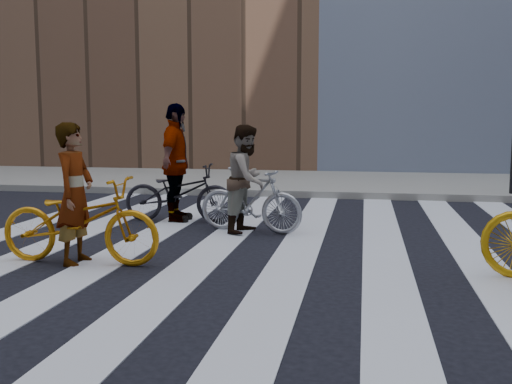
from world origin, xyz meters
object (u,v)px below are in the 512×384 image
(bike_yellow_left, at_px, (80,221))
(bike_dark_rear, at_px, (179,193))
(rider_rear, at_px, (176,163))
(bike_silver_mid, at_px, (250,200))
(rider_left, at_px, (75,194))
(rider_mid, at_px, (247,179))

(bike_yellow_left, relative_size, bike_dark_rear, 1.07)
(bike_dark_rear, xyz_separation_m, rider_rear, (-0.05, 0.00, 0.49))
(bike_yellow_left, distance_m, bike_silver_mid, 2.77)
(bike_yellow_left, height_order, rider_rear, rider_rear)
(bike_yellow_left, height_order, bike_silver_mid, bike_yellow_left)
(bike_yellow_left, xyz_separation_m, bike_dark_rear, (0.27, 2.97, -0.03))
(bike_yellow_left, bearing_deg, bike_silver_mid, -34.93)
(bike_silver_mid, height_order, rider_left, rider_left)
(rider_left, bearing_deg, rider_mid, -34.93)
(bike_dark_rear, xyz_separation_m, rider_left, (-0.32, -2.97, 0.35))
(bike_yellow_left, relative_size, rider_left, 1.18)
(bike_silver_mid, xyz_separation_m, bike_dark_rear, (-1.33, 0.71, -0.01))
(bike_dark_rear, bearing_deg, rider_mid, -122.13)
(rider_rear, bearing_deg, bike_silver_mid, -120.34)
(bike_yellow_left, xyz_separation_m, rider_mid, (1.55, 2.26, 0.29))
(bike_yellow_left, xyz_separation_m, rider_rear, (0.22, 2.97, 0.46))
(rider_left, distance_m, rider_mid, 2.77)
(rider_mid, bearing_deg, bike_dark_rear, 73.30)
(bike_silver_mid, height_order, rider_mid, rider_mid)
(bike_yellow_left, xyz_separation_m, bike_silver_mid, (1.60, 2.26, -0.02))
(bike_yellow_left, height_order, bike_dark_rear, bike_yellow_left)
(bike_dark_rear, xyz_separation_m, rider_mid, (1.28, -0.71, 0.32))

